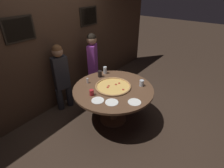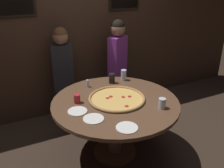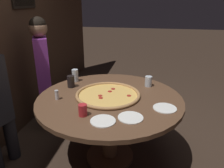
% 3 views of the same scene
% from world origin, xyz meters
% --- Properties ---
extents(ground_plane, '(24.00, 24.00, 0.00)m').
position_xyz_m(ground_plane, '(0.00, 0.00, 0.00)').
color(ground_plane, '#38281E').
extents(dining_table, '(1.46, 1.46, 0.74)m').
position_xyz_m(dining_table, '(0.00, 0.00, 0.60)').
color(dining_table, brown).
rests_on(dining_table, ground_plane).
extents(giant_pizza, '(0.66, 0.66, 0.03)m').
position_xyz_m(giant_pizza, '(0.03, 0.02, 0.75)').
color(giant_pizza, '#EAB75B').
rests_on(giant_pizza, dining_table).
extents(drink_cup_front_edge, '(0.08, 0.08, 0.12)m').
position_xyz_m(drink_cup_front_edge, '(0.38, -0.37, 0.80)').
color(drink_cup_front_edge, silver).
rests_on(drink_cup_front_edge, dining_table).
extents(drink_cup_centre_back, '(0.07, 0.07, 0.10)m').
position_xyz_m(drink_cup_centre_back, '(-0.41, 0.15, 0.79)').
color(drink_cup_centre_back, '#B22328').
rests_on(drink_cup_centre_back, dining_table).
extents(drink_cup_far_right, '(0.07, 0.07, 0.15)m').
position_xyz_m(drink_cup_far_right, '(0.37, 0.49, 0.81)').
color(drink_cup_far_right, silver).
rests_on(drink_cup_far_right, dining_table).
extents(drink_cup_far_left, '(0.08, 0.08, 0.13)m').
position_xyz_m(drink_cup_far_left, '(0.19, 0.48, 0.81)').
color(drink_cup_far_left, black).
rests_on(drink_cup_far_left, dining_table).
extents(white_plate_far_back, '(0.21, 0.21, 0.01)m').
position_xyz_m(white_plate_far_back, '(-0.47, -0.04, 0.74)').
color(white_plate_far_back, white).
rests_on(white_plate_far_back, dining_table).
extents(white_plate_right_side, '(0.21, 0.21, 0.01)m').
position_xyz_m(white_plate_right_side, '(-0.15, -0.54, 0.74)').
color(white_plate_right_side, white).
rests_on(white_plate_right_side, dining_table).
extents(white_plate_near_front, '(0.21, 0.21, 0.01)m').
position_xyz_m(white_plate_near_front, '(-0.37, -0.25, 0.74)').
color(white_plate_near_front, white).
rests_on(white_plate_near_front, dining_table).
extents(condiment_shaker, '(0.04, 0.04, 0.10)m').
position_xyz_m(condiment_shaker, '(-0.15, 0.50, 0.79)').
color(condiment_shaker, silver).
rests_on(condiment_shaker, dining_table).
extents(diner_centre_back, '(0.39, 0.29, 1.47)m').
position_xyz_m(diner_centre_back, '(0.54, 0.99, 0.83)').
color(diner_centre_back, '#232328').
rests_on(diner_centre_back, ground_plane).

